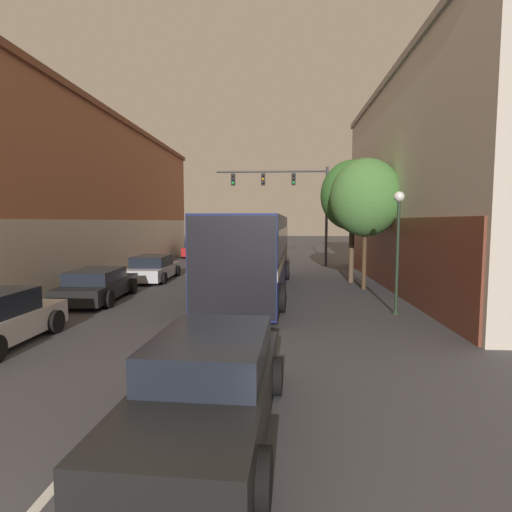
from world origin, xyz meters
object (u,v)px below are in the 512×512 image
at_px(parked_car_left_near, 198,249).
at_px(traffic_signal_gantry, 290,193).
at_px(street_tree_near, 366,198).
at_px(hatchback_foreground, 209,387).
at_px(street_lamp, 398,239).
at_px(bus, 254,249).
at_px(parked_car_left_far, 98,285).
at_px(parked_car_left_distant, 153,268).
at_px(street_tree_far, 353,196).

bearing_deg(parked_car_left_near, traffic_signal_gantry, -125.94).
relative_size(traffic_signal_gantry, street_tree_near, 1.31).
height_order(hatchback_foreground, parked_car_left_near, hatchback_foreground).
bearing_deg(hatchback_foreground, street_lamp, -29.55).
relative_size(bus, parked_car_left_near, 2.99).
bearing_deg(traffic_signal_gantry, parked_car_left_near, 141.63).
bearing_deg(parked_car_left_near, hatchback_foreground, -165.47).
height_order(parked_car_left_far, parked_car_left_distant, parked_car_left_distant).
bearing_deg(parked_car_left_far, traffic_signal_gantry, -35.44).
bearing_deg(street_lamp, hatchback_foreground, -122.05).
relative_size(bus, street_lamp, 3.06).
distance_m(bus, hatchback_foreground, 11.62).
height_order(bus, parked_car_left_near, bus).
distance_m(hatchback_foreground, street_tree_near, 13.85).
bearing_deg(traffic_signal_gantry, street_lamp, -77.41).
bearing_deg(parked_car_left_distant, bus, -121.57).
bearing_deg(bus, hatchback_foreground, -177.20).
bearing_deg(traffic_signal_gantry, bus, -99.68).
height_order(traffic_signal_gantry, street_tree_near, traffic_signal_gantry).
height_order(parked_car_left_far, street_tree_far, street_tree_far).
bearing_deg(street_lamp, bus, 142.53).
relative_size(bus, traffic_signal_gantry, 1.61).
distance_m(parked_car_left_near, street_tree_far, 17.56).
relative_size(hatchback_foreground, street_lamp, 1.16).
bearing_deg(parked_car_left_distant, street_tree_near, -103.35).
relative_size(parked_car_left_near, street_tree_near, 0.71).
distance_m(parked_car_left_near, traffic_signal_gantry, 10.71).
xyz_separation_m(hatchback_foreground, parked_car_left_far, (-6.05, 9.34, -0.08)).
xyz_separation_m(street_lamp, street_tree_near, (-0.08, 4.81, 1.62)).
distance_m(parked_car_left_near, street_lamp, 23.17).
height_order(parked_car_left_far, traffic_signal_gantry, traffic_signal_gantry).
bearing_deg(parked_car_left_near, parked_car_left_distant, -175.87).
height_order(bus, street_lamp, street_lamp).
bearing_deg(bus, parked_car_left_distant, 61.89).
bearing_deg(street_lamp, street_tree_far, 92.45).
bearing_deg(street_tree_far, street_lamp, -87.55).
bearing_deg(traffic_signal_gantry, parked_car_left_far, -121.23).
bearing_deg(street_tree_near, traffic_signal_gantry, 108.17).
bearing_deg(bus, parked_car_left_near, 21.70).
height_order(parked_car_left_near, street_lamp, street_lamp).
xyz_separation_m(parked_car_left_distant, street_lamp, (10.48, -7.02, 1.86)).
bearing_deg(parked_car_left_distant, parked_car_left_near, 0.36).
height_order(parked_car_left_near, traffic_signal_gantry, traffic_signal_gantry).
relative_size(parked_car_left_near, parked_car_left_far, 0.87).
xyz_separation_m(parked_car_left_distant, traffic_signal_gantry, (7.28, 7.28, 4.38)).
relative_size(hatchback_foreground, street_tree_far, 0.77).
distance_m(street_lamp, street_tree_far, 7.12).
relative_size(hatchback_foreground, parked_car_left_distant, 1.01).
bearing_deg(hatchback_foreground, parked_car_left_near, 14.60).
height_order(hatchback_foreground, street_tree_near, street_tree_near).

